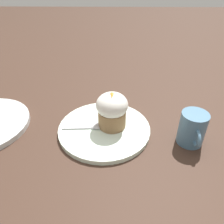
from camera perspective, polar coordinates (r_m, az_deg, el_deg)
The scene contains 5 objects.
ground_plane at distance 0.63m, azimuth -2.01°, elevation -4.91°, with size 4.00×4.00×0.00m, color #3D281E.
dessert_plate at distance 0.63m, azimuth -2.02°, elevation -4.43°, with size 0.26×0.26×0.01m.
carrot_cake at distance 0.60m, azimuth -0.00°, elevation 0.52°, with size 0.09×0.09×0.11m.
spoon at distance 0.62m, azimuth -5.69°, elevation -3.98°, with size 0.03×0.12×0.01m.
coffee_cup at distance 0.61m, azimuth 20.23°, elevation -4.10°, with size 0.10×0.07×0.09m.
Camera 1 is at (0.48, 0.03, 0.41)m, focal length 35.00 mm.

